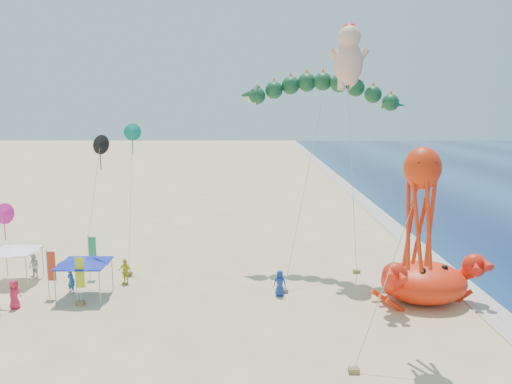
{
  "coord_description": "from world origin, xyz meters",
  "views": [
    {
      "loc": [
        -1.99,
        -30.23,
        11.88
      ],
      "look_at": [
        -2.0,
        2.0,
        6.5
      ],
      "focal_mm": 35.0,
      "sensor_mm": 36.0,
      "label": 1
    }
  ],
  "objects_px": {
    "crab_inflatable": "(424,281)",
    "cherub_kite": "(349,56)",
    "dragon_kite": "(319,96)",
    "canopy_white": "(15,248)",
    "canopy_blue": "(84,260)",
    "octopus_kite": "(420,199)"
  },
  "relations": [
    {
      "from": "crab_inflatable",
      "to": "canopy_blue",
      "type": "relative_size",
      "value": 2.19
    },
    {
      "from": "dragon_kite",
      "to": "canopy_blue",
      "type": "distance_m",
      "value": 19.74
    },
    {
      "from": "dragon_kite",
      "to": "canopy_blue",
      "type": "height_order",
      "value": "dragon_kite"
    },
    {
      "from": "cherub_kite",
      "to": "canopy_white",
      "type": "bearing_deg",
      "value": -173.83
    },
    {
      "from": "canopy_blue",
      "to": "canopy_white",
      "type": "height_order",
      "value": "same"
    },
    {
      "from": "crab_inflatable",
      "to": "dragon_kite",
      "type": "distance_m",
      "value": 14.78
    },
    {
      "from": "crab_inflatable",
      "to": "cherub_kite",
      "type": "height_order",
      "value": "cherub_kite"
    },
    {
      "from": "cherub_kite",
      "to": "canopy_blue",
      "type": "relative_size",
      "value": 5.44
    },
    {
      "from": "cherub_kite",
      "to": "canopy_blue",
      "type": "xyz_separation_m",
      "value": [
        -17.3,
        -5.31,
        -13.09
      ]
    },
    {
      "from": "dragon_kite",
      "to": "crab_inflatable",
      "type": "bearing_deg",
      "value": -51.59
    },
    {
      "from": "crab_inflatable",
      "to": "canopy_white",
      "type": "height_order",
      "value": "crab_inflatable"
    },
    {
      "from": "dragon_kite",
      "to": "canopy_blue",
      "type": "bearing_deg",
      "value": -157.19
    },
    {
      "from": "dragon_kite",
      "to": "octopus_kite",
      "type": "height_order",
      "value": "dragon_kite"
    },
    {
      "from": "cherub_kite",
      "to": "canopy_white",
      "type": "height_order",
      "value": "cherub_kite"
    },
    {
      "from": "octopus_kite",
      "to": "crab_inflatable",
      "type": "bearing_deg",
      "value": 67.57
    },
    {
      "from": "cherub_kite",
      "to": "canopy_blue",
      "type": "bearing_deg",
      "value": -162.94
    },
    {
      "from": "crab_inflatable",
      "to": "octopus_kite",
      "type": "distance_m",
      "value": 9.55
    },
    {
      "from": "octopus_kite",
      "to": "canopy_white",
      "type": "bearing_deg",
      "value": 157.1
    },
    {
      "from": "canopy_blue",
      "to": "cherub_kite",
      "type": "bearing_deg",
      "value": 17.06
    },
    {
      "from": "cherub_kite",
      "to": "canopy_white",
      "type": "distance_m",
      "value": 26.59
    },
    {
      "from": "canopy_white",
      "to": "crab_inflatable",
      "type": "bearing_deg",
      "value": -7.68
    },
    {
      "from": "dragon_kite",
      "to": "cherub_kite",
      "type": "height_order",
      "value": "cherub_kite"
    }
  ]
}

